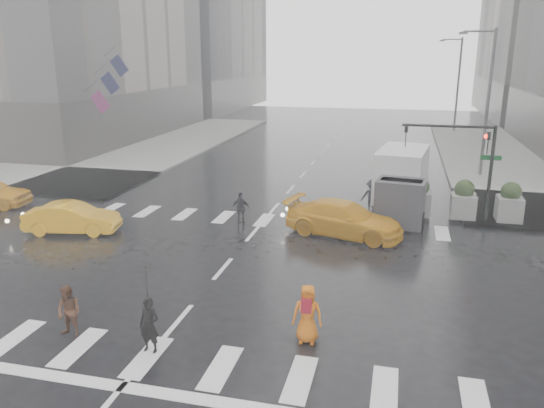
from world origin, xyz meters
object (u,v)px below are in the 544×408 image
(pedestrian_brown, at_px, (69,312))
(pedestrian_orange, at_px, (307,314))
(traffic_signal_pole, at_px, (469,153))
(taxi_mid, at_px, (72,218))
(box_truck, at_px, (401,181))

(pedestrian_brown, relative_size, pedestrian_orange, 0.90)
(traffic_signal_pole, distance_m, taxi_mid, 17.79)
(traffic_signal_pole, height_order, box_truck, traffic_signal_pole)
(pedestrian_orange, distance_m, box_truck, 13.07)
(traffic_signal_pole, xyz_separation_m, box_truck, (-2.87, 0.60, -1.58))
(pedestrian_orange, height_order, box_truck, box_truck)
(pedestrian_brown, xyz_separation_m, taxi_mid, (-5.12, 7.80, -0.08))
(pedestrian_orange, relative_size, taxi_mid, 0.41)
(pedestrian_orange, bearing_deg, pedestrian_brown, -172.70)
(pedestrian_brown, relative_size, taxi_mid, 0.37)
(pedestrian_brown, bearing_deg, pedestrian_orange, 17.66)
(pedestrian_brown, bearing_deg, box_truck, 64.80)
(pedestrian_orange, relative_size, box_truck, 0.28)
(traffic_signal_pole, bearing_deg, pedestrian_brown, -130.47)
(traffic_signal_pole, relative_size, taxi_mid, 1.13)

